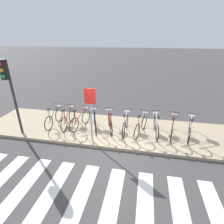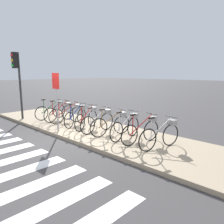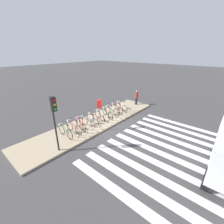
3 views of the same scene
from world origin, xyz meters
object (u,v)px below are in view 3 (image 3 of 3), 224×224
parked_bicycle_0 (65,130)px  parked_bicycle_5 (101,115)px  parked_bicycle_1 (73,126)px  pedestrian (136,97)px  parked_bicycle_7 (111,110)px  parked_bicycle_3 (88,121)px  parked_bicycle_6 (107,112)px  parked_bicycle_9 (121,106)px  parked_bicycle_4 (95,117)px  parked_bicycle_8 (116,108)px  traffic_light (54,114)px  parked_bicycle_2 (80,123)px  sign_post (99,110)px

parked_bicycle_0 → parked_bicycle_5: same height
parked_bicycle_1 → pedestrian: pedestrian is taller
parked_bicycle_5 → parked_bicycle_7: size_ratio=1.00×
parked_bicycle_3 → parked_bicycle_5: same height
parked_bicycle_3 → parked_bicycle_6: bearing=0.2°
parked_bicycle_3 → parked_bicycle_9: (4.18, 0.05, 0.00)m
parked_bicycle_4 → parked_bicycle_3: bearing=-178.7°
parked_bicycle_8 → pedestrian: pedestrian is taller
parked_bicycle_3 → parked_bicycle_7: size_ratio=0.95×
traffic_light → parked_bicycle_3: bearing=19.9°
parked_bicycle_0 → parked_bicycle_3: size_ratio=1.05×
parked_bicycle_3 → traffic_light: traffic_light is taller
parked_bicycle_4 → parked_bicycle_7: same height
parked_bicycle_6 → parked_bicycle_3: bearing=-179.8°
parked_bicycle_6 → parked_bicycle_4: bearing=179.7°
parked_bicycle_1 → parked_bicycle_5: same height
parked_bicycle_2 → parked_bicycle_3: bearing=-4.2°
parked_bicycle_5 → pedestrian: pedestrian is taller
parked_bicycle_4 → traffic_light: 4.42m
parked_bicycle_4 → parked_bicycle_2: bearing=178.6°
parked_bicycle_6 → parked_bicycle_8: bearing=2.0°
sign_post → parked_bicycle_0: bearing=153.6°
parked_bicycle_0 → parked_bicycle_8: bearing=0.4°
parked_bicycle_2 → parked_bicycle_9: (4.86, -0.00, 0.00)m
parked_bicycle_3 → sign_post: 1.55m
parked_bicycle_6 → sign_post: (-1.97, -1.08, 1.10)m
parked_bicycle_6 → traffic_light: (-5.26, -1.14, 1.88)m
parked_bicycle_3 → sign_post: size_ratio=0.69×
parked_bicycle_7 → traffic_light: bearing=-168.6°
sign_post → parked_bicycle_9: bearing=15.7°
parked_bicycle_2 → sign_post: bearing=-52.6°
parked_bicycle_4 → parked_bicycle_7: size_ratio=0.96×
sign_post → parked_bicycle_1: bearing=143.0°
parked_bicycle_1 → parked_bicycle_3: 1.31m
parked_bicycle_5 → parked_bicycle_6: same height
parked_bicycle_2 → parked_bicycle_1: bearing=179.9°
parked_bicycle_0 → pedestrian: size_ratio=1.08×
parked_bicycle_6 → parked_bicycle_9: 2.03m
parked_bicycle_1 → parked_bicycle_4: bearing=-1.0°
parked_bicycle_2 → parked_bicycle_8: same height
parked_bicycle_0 → parked_bicycle_1: (0.70, 0.04, 0.00)m
parked_bicycle_4 → pedestrian: pedestrian is taller
parked_bicycle_2 → parked_bicycle_4: size_ratio=1.01×
parked_bicycle_1 → parked_bicycle_2: size_ratio=1.03×
parked_bicycle_4 → sign_post: bearing=-115.9°
parked_bicycle_3 → sign_post: (0.18, -1.07, 1.10)m
parked_bicycle_2 → traffic_light: (-2.44, -1.18, 1.88)m
parked_bicycle_2 → parked_bicycle_0: bearing=-178.4°
parked_bicycle_4 → parked_bicycle_5: (0.73, -0.02, 0.00)m
parked_bicycle_4 → pedestrian: size_ratio=1.04×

